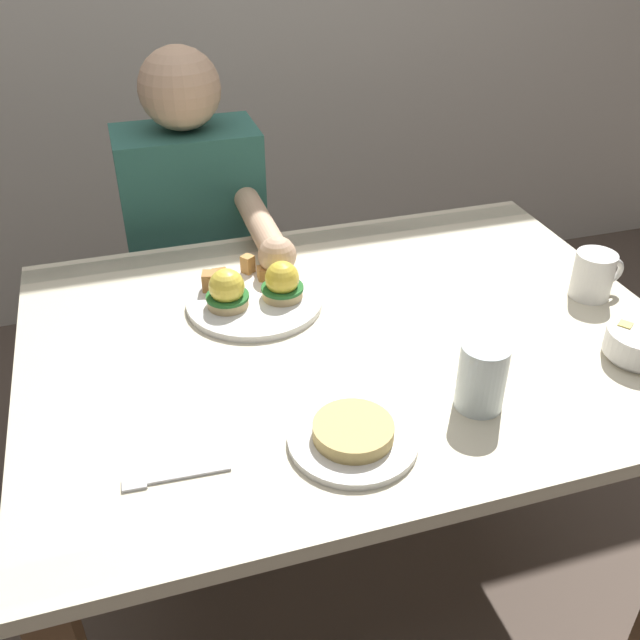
{
  "coord_description": "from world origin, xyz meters",
  "views": [
    {
      "loc": [
        -0.38,
        -1.03,
        1.49
      ],
      "look_at": [
        -0.06,
        0.0,
        0.78
      ],
      "focal_mm": 39.83,
      "sensor_mm": 36.0,
      "label": 1
    }
  ],
  "objects_px": {
    "fork": "(169,478)",
    "water_glass_near": "(481,380)",
    "coffee_mug": "(594,274)",
    "dining_table": "(349,377)",
    "diner_person": "(199,248)",
    "side_plate": "(353,436)",
    "eggs_benedict_plate": "(253,293)",
    "fruit_bowl": "(640,344)"
  },
  "relations": [
    {
      "from": "fruit_bowl",
      "to": "water_glass_near",
      "type": "height_order",
      "value": "water_glass_near"
    },
    {
      "from": "coffee_mug",
      "to": "fruit_bowl",
      "type": "bearing_deg",
      "value": -102.92
    },
    {
      "from": "dining_table",
      "to": "diner_person",
      "type": "bearing_deg",
      "value": 108.2
    },
    {
      "from": "diner_person",
      "to": "fruit_bowl",
      "type": "bearing_deg",
      "value": -51.36
    },
    {
      "from": "dining_table",
      "to": "side_plate",
      "type": "height_order",
      "value": "side_plate"
    },
    {
      "from": "fork",
      "to": "diner_person",
      "type": "relative_size",
      "value": 0.14
    },
    {
      "from": "water_glass_near",
      "to": "fork",
      "type": "bearing_deg",
      "value": -177.95
    },
    {
      "from": "coffee_mug",
      "to": "fork",
      "type": "distance_m",
      "value": 0.92
    },
    {
      "from": "coffee_mug",
      "to": "water_glass_near",
      "type": "xyz_separation_m",
      "value": [
        -0.38,
        -0.24,
        -0.0
      ]
    },
    {
      "from": "diner_person",
      "to": "side_plate",
      "type": "bearing_deg",
      "value": -83.32
    },
    {
      "from": "fruit_bowl",
      "to": "side_plate",
      "type": "distance_m",
      "value": 0.56
    },
    {
      "from": "eggs_benedict_plate",
      "to": "diner_person",
      "type": "relative_size",
      "value": 0.24
    },
    {
      "from": "fork",
      "to": "water_glass_near",
      "type": "bearing_deg",
      "value": 2.05
    },
    {
      "from": "side_plate",
      "to": "water_glass_near",
      "type": "bearing_deg",
      "value": 6.09
    },
    {
      "from": "water_glass_near",
      "to": "dining_table",
      "type": "bearing_deg",
      "value": 116.68
    },
    {
      "from": "eggs_benedict_plate",
      "to": "diner_person",
      "type": "height_order",
      "value": "diner_person"
    },
    {
      "from": "fruit_bowl",
      "to": "coffee_mug",
      "type": "xyz_separation_m",
      "value": [
        0.05,
        0.21,
        0.02
      ]
    },
    {
      "from": "eggs_benedict_plate",
      "to": "coffee_mug",
      "type": "xyz_separation_m",
      "value": [
        0.66,
        -0.17,
        0.02
      ]
    },
    {
      "from": "coffee_mug",
      "to": "fork",
      "type": "height_order",
      "value": "coffee_mug"
    },
    {
      "from": "eggs_benedict_plate",
      "to": "diner_person",
      "type": "xyz_separation_m",
      "value": [
        -0.05,
        0.45,
        -0.12
      ]
    },
    {
      "from": "dining_table",
      "to": "diner_person",
      "type": "height_order",
      "value": "diner_person"
    },
    {
      "from": "water_glass_near",
      "to": "diner_person",
      "type": "height_order",
      "value": "diner_person"
    },
    {
      "from": "eggs_benedict_plate",
      "to": "fork",
      "type": "xyz_separation_m",
      "value": [
        -0.22,
        -0.43,
        -0.02
      ]
    },
    {
      "from": "dining_table",
      "to": "eggs_benedict_plate",
      "type": "bearing_deg",
      "value": 135.23
    },
    {
      "from": "dining_table",
      "to": "water_glass_near",
      "type": "relative_size",
      "value": 10.26
    },
    {
      "from": "eggs_benedict_plate",
      "to": "water_glass_near",
      "type": "xyz_separation_m",
      "value": [
        0.28,
        -0.41,
        0.02
      ]
    },
    {
      "from": "eggs_benedict_plate",
      "to": "fruit_bowl",
      "type": "height_order",
      "value": "eggs_benedict_plate"
    },
    {
      "from": "fork",
      "to": "eggs_benedict_plate",
      "type": "bearing_deg",
      "value": 62.77
    },
    {
      "from": "fruit_bowl",
      "to": "side_plate",
      "type": "xyz_separation_m",
      "value": [
        -0.56,
        -0.06,
        -0.02
      ]
    },
    {
      "from": "fork",
      "to": "diner_person",
      "type": "xyz_separation_m",
      "value": [
        0.17,
        0.88,
        -0.09
      ]
    },
    {
      "from": "side_plate",
      "to": "eggs_benedict_plate",
      "type": "bearing_deg",
      "value": 97.59
    },
    {
      "from": "dining_table",
      "to": "fruit_bowl",
      "type": "bearing_deg",
      "value": -25.85
    },
    {
      "from": "eggs_benedict_plate",
      "to": "fruit_bowl",
      "type": "distance_m",
      "value": 0.72
    },
    {
      "from": "dining_table",
      "to": "side_plate",
      "type": "relative_size",
      "value": 6.0
    },
    {
      "from": "diner_person",
      "to": "fork",
      "type": "bearing_deg",
      "value": -101.21
    },
    {
      "from": "coffee_mug",
      "to": "water_glass_near",
      "type": "bearing_deg",
      "value": -147.37
    },
    {
      "from": "coffee_mug",
      "to": "fork",
      "type": "bearing_deg",
      "value": -163.49
    },
    {
      "from": "dining_table",
      "to": "eggs_benedict_plate",
      "type": "distance_m",
      "value": 0.25
    },
    {
      "from": "dining_table",
      "to": "diner_person",
      "type": "xyz_separation_m",
      "value": [
        -0.2,
        0.6,
        0.02
      ]
    },
    {
      "from": "water_glass_near",
      "to": "diner_person",
      "type": "relative_size",
      "value": 0.1
    },
    {
      "from": "coffee_mug",
      "to": "side_plate",
      "type": "xyz_separation_m",
      "value": [
        -0.6,
        -0.27,
        -0.04
      ]
    },
    {
      "from": "fork",
      "to": "water_glass_near",
      "type": "distance_m",
      "value": 0.5
    }
  ]
}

